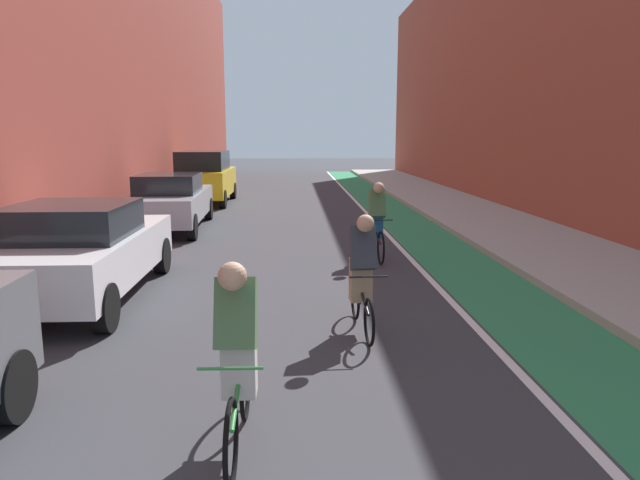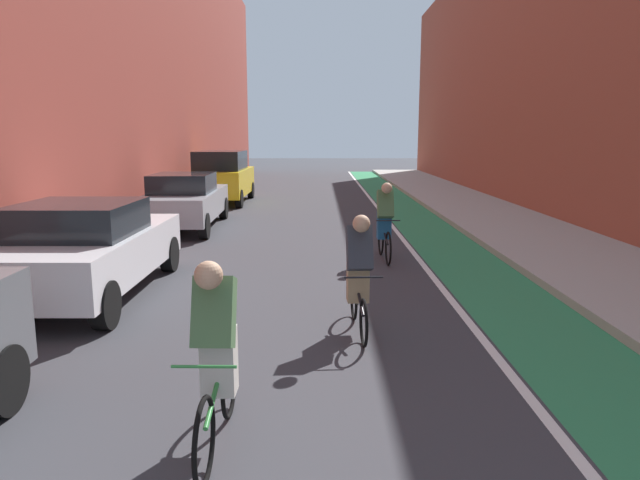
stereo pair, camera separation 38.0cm
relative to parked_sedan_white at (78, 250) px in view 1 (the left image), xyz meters
The scene contains 12 objects.
ground_plane 8.70m from the parked_sedan_white, 68.10° to the left, with size 98.47×98.47×0.00m, color #38383D.
bike_lane_paint 12.10m from the parked_sedan_white, 56.22° to the left, with size 1.60×44.76×0.00m, color #2D8451.
lane_divider_stripe 11.62m from the parked_sedan_white, 59.92° to the left, with size 0.12×44.76×0.00m, color white.
sidewalk_right 13.58m from the parked_sedan_white, 47.75° to the left, with size 3.20×44.76×0.14m, color #A8A59E.
building_facade_left 11.48m from the parked_sedan_white, 105.87° to the left, with size 4.15×44.76×11.27m.
building_facade_right 17.53m from the parked_sedan_white, 45.28° to the left, with size 2.40×40.76×10.61m, color #9E4C38.
parked_sedan_white is the anchor object (origin of this frame).
parked_sedan_silver 6.85m from the parked_sedan_white, 89.99° to the left, with size 1.96×4.76×1.53m.
parked_suv_yellow_cab 13.01m from the parked_sedan_white, 90.00° to the left, with size 1.99×4.42×1.98m.
cyclist_lead 5.39m from the parked_sedan_white, 57.39° to the right, with size 0.48×1.72×1.62m.
cyclist_mid 4.58m from the parked_sedan_white, 22.05° to the right, with size 0.48×1.65×1.58m.
cyclist_trailing 5.78m from the parked_sedan_white, 28.43° to the left, with size 0.48×1.73×1.62m.
Camera 1 is at (0.13, 1.42, 2.54)m, focal length 32.18 mm.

